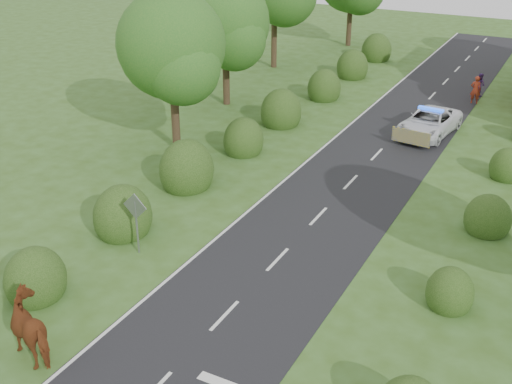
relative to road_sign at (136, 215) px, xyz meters
The scene contains 12 objects.
ground 5.63m from the road_sign, 21.80° to the right, with size 120.00×120.00×0.00m, color #38581B.
road 14.03m from the road_sign, 68.96° to the left, with size 6.00×70.00×0.02m, color black.
road_markings 11.56m from the road_sign, 72.72° to the left, with size 4.96×70.00×0.01m.
hedgerow_left 9.85m from the road_sign, 98.87° to the left, with size 2.75×50.41×3.00m.
hedgerow_right 14.85m from the road_sign, 38.46° to the left, with size 2.10×45.78×2.10m.
tree_left_a 11.55m from the road_sign, 115.73° to the left, with size 5.74×5.60×8.38m.
tree_left_b 19.22m from the road_sign, 109.29° to the left, with size 5.74×5.60×8.07m.
road_sign is the anchor object (origin of this frame).
cow 6.36m from the road_sign, 80.91° to the right, with size 1.26×2.39×1.70m, color maroon.
police_van 19.51m from the road_sign, 70.13° to the left, with size 3.03×5.49×1.59m.
pedestrian_red 26.78m from the road_sign, 73.03° to the left, with size 0.67×0.44×1.83m, color #B13620.
pedestrian_purple 28.65m from the road_sign, 74.31° to the left, with size 0.75×0.58×1.54m, color #502D77.
Camera 1 is at (8.99, -14.87, 12.77)m, focal length 45.00 mm.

